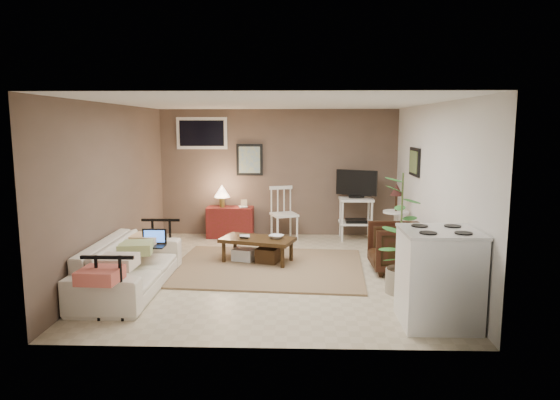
{
  "coord_description": "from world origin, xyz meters",
  "views": [
    {
      "loc": [
        0.33,
        -6.97,
        2.1
      ],
      "look_at": [
        0.1,
        0.35,
        1.0
      ],
      "focal_mm": 32.0,
      "sensor_mm": 36.0,
      "label": 1
    }
  ],
  "objects_px": {
    "spindle_chair": "(284,215)",
    "stove": "(438,277)",
    "tv_stand": "(356,203)",
    "coffee_table": "(257,248)",
    "armchair": "(397,245)",
    "sofa": "(130,257)",
    "potted_plant": "(401,229)",
    "side_table": "(396,210)",
    "red_console": "(230,219)"
  },
  "relations": [
    {
      "from": "red_console",
      "to": "potted_plant",
      "type": "relative_size",
      "value": 0.65
    },
    {
      "from": "side_table",
      "to": "coffee_table",
      "type": "bearing_deg",
      "value": -160.76
    },
    {
      "from": "spindle_chair",
      "to": "coffee_table",
      "type": "bearing_deg",
      "value": -102.48
    },
    {
      "from": "sofa",
      "to": "red_console",
      "type": "distance_m",
      "value": 3.19
    },
    {
      "from": "coffee_table",
      "to": "stove",
      "type": "xyz_separation_m",
      "value": [
        2.1,
        -2.31,
        0.28
      ]
    },
    {
      "from": "tv_stand",
      "to": "side_table",
      "type": "distance_m",
      "value": 1.05
    },
    {
      "from": "spindle_chair",
      "to": "stove",
      "type": "bearing_deg",
      "value": -66.56
    },
    {
      "from": "spindle_chair",
      "to": "armchair",
      "type": "relative_size",
      "value": 1.26
    },
    {
      "from": "spindle_chair",
      "to": "potted_plant",
      "type": "height_order",
      "value": "potted_plant"
    },
    {
      "from": "red_console",
      "to": "tv_stand",
      "type": "xyz_separation_m",
      "value": [
        2.36,
        -0.1,
        0.34
      ]
    },
    {
      "from": "sofa",
      "to": "spindle_chair",
      "type": "xyz_separation_m",
      "value": [
        1.91,
        2.95,
        0.03
      ]
    },
    {
      "from": "stove",
      "to": "side_table",
      "type": "bearing_deg",
      "value": 87.06
    },
    {
      "from": "coffee_table",
      "to": "potted_plant",
      "type": "bearing_deg",
      "value": -34.84
    },
    {
      "from": "side_table",
      "to": "tv_stand",
      "type": "bearing_deg",
      "value": 121.84
    },
    {
      "from": "side_table",
      "to": "potted_plant",
      "type": "distance_m",
      "value": 2.14
    },
    {
      "from": "tv_stand",
      "to": "armchair",
      "type": "relative_size",
      "value": 1.68
    },
    {
      "from": "red_console",
      "to": "spindle_chair",
      "type": "bearing_deg",
      "value": -5.87
    },
    {
      "from": "coffee_table",
      "to": "tv_stand",
      "type": "xyz_separation_m",
      "value": [
        1.7,
        1.68,
        0.45
      ]
    },
    {
      "from": "potted_plant",
      "to": "side_table",
      "type": "bearing_deg",
      "value": 80.44
    },
    {
      "from": "potted_plant",
      "to": "stove",
      "type": "height_order",
      "value": "potted_plant"
    },
    {
      "from": "spindle_chair",
      "to": "tv_stand",
      "type": "bearing_deg",
      "value": 0.39
    },
    {
      "from": "spindle_chair",
      "to": "stove",
      "type": "height_order",
      "value": "stove"
    },
    {
      "from": "side_table",
      "to": "armchair",
      "type": "relative_size",
      "value": 1.48
    },
    {
      "from": "coffee_table",
      "to": "potted_plant",
      "type": "relative_size",
      "value": 0.78
    },
    {
      "from": "sofa",
      "to": "armchair",
      "type": "distance_m",
      "value": 3.71
    },
    {
      "from": "tv_stand",
      "to": "stove",
      "type": "distance_m",
      "value": 4.02
    },
    {
      "from": "armchair",
      "to": "potted_plant",
      "type": "distance_m",
      "value": 1.05
    },
    {
      "from": "stove",
      "to": "spindle_chair",
      "type": "bearing_deg",
      "value": 113.44
    },
    {
      "from": "coffee_table",
      "to": "sofa",
      "type": "height_order",
      "value": "sofa"
    },
    {
      "from": "coffee_table",
      "to": "armchair",
      "type": "bearing_deg",
      "value": -10.4
    },
    {
      "from": "coffee_table",
      "to": "spindle_chair",
      "type": "relative_size",
      "value": 1.25
    },
    {
      "from": "spindle_chair",
      "to": "potted_plant",
      "type": "xyz_separation_m",
      "value": [
        1.53,
        -2.99,
        0.37
      ]
    },
    {
      "from": "coffee_table",
      "to": "stove",
      "type": "relative_size",
      "value": 1.17
    },
    {
      "from": "sofa",
      "to": "potted_plant",
      "type": "height_order",
      "value": "potted_plant"
    },
    {
      "from": "coffee_table",
      "to": "red_console",
      "type": "bearing_deg",
      "value": 110.34
    },
    {
      "from": "spindle_chair",
      "to": "potted_plant",
      "type": "distance_m",
      "value": 3.38
    },
    {
      "from": "tv_stand",
      "to": "armchair",
      "type": "bearing_deg",
      "value": -80.29
    },
    {
      "from": "spindle_chair",
      "to": "tv_stand",
      "type": "height_order",
      "value": "tv_stand"
    },
    {
      "from": "sofa",
      "to": "stove",
      "type": "xyz_separation_m",
      "value": [
        3.64,
        -1.03,
        0.09
      ]
    },
    {
      "from": "spindle_chair",
      "to": "stove",
      "type": "relative_size",
      "value": 0.94
    },
    {
      "from": "side_table",
      "to": "sofa",
      "type": "bearing_deg",
      "value": -151.39
    },
    {
      "from": "sofa",
      "to": "coffee_table",
      "type": "bearing_deg",
      "value": -50.21
    },
    {
      "from": "tv_stand",
      "to": "potted_plant",
      "type": "height_order",
      "value": "potted_plant"
    },
    {
      "from": "red_console",
      "to": "side_table",
      "type": "distance_m",
      "value": 3.1
    },
    {
      "from": "armchair",
      "to": "stove",
      "type": "distance_m",
      "value": 1.94
    },
    {
      "from": "tv_stand",
      "to": "potted_plant",
      "type": "distance_m",
      "value": 3.01
    },
    {
      "from": "red_console",
      "to": "stove",
      "type": "distance_m",
      "value": 4.93
    },
    {
      "from": "red_console",
      "to": "tv_stand",
      "type": "bearing_deg",
      "value": -2.35
    },
    {
      "from": "stove",
      "to": "red_console",
      "type": "bearing_deg",
      "value": 123.97
    },
    {
      "from": "sofa",
      "to": "potted_plant",
      "type": "bearing_deg",
      "value": -90.65
    }
  ]
}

